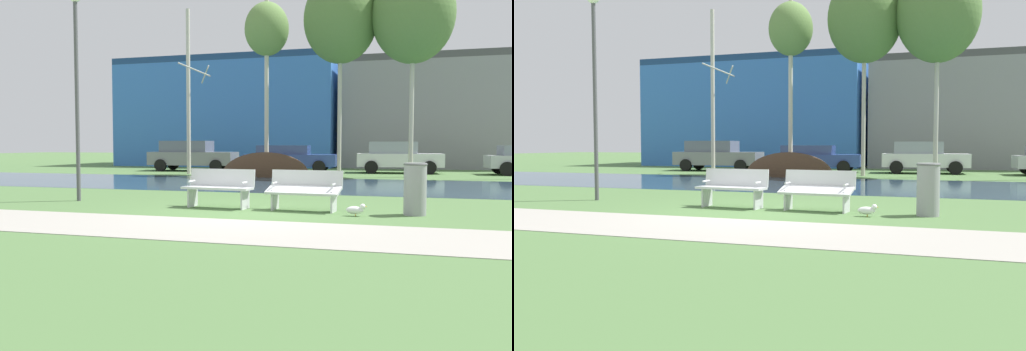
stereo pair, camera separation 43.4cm
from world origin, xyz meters
TOP-DOWN VIEW (x-y plane):
  - ground_plane at (0.00, 10.00)m, footprint 120.00×120.00m
  - paved_path_strip at (0.00, -2.17)m, footprint 60.00×2.36m
  - river_band at (0.00, 8.07)m, footprint 80.00×7.25m
  - soil_mound at (-3.27, 12.93)m, footprint 4.09×2.84m
  - bench_left at (-0.97, 0.76)m, footprint 1.64×0.70m
  - bench_right at (0.99, 0.76)m, footprint 1.64×0.70m
  - trash_bin at (3.28, 0.70)m, footprint 0.47×0.47m
  - seagull at (2.15, 0.19)m, footprint 0.42×0.16m
  - streetlamp at (-4.90, 1.12)m, footprint 0.32×0.32m
  - birch_far_left at (-7.11, 13.09)m, footprint 1.28×2.31m
  - birch_left at (-3.42, 13.70)m, footprint 2.07×2.07m
  - birch_center_left at (-0.01, 13.79)m, footprint 3.30×3.30m
  - birch_center at (3.12, 13.49)m, footprint 3.49×3.49m
  - parked_van_nearest_grey at (-8.25, 16.00)m, footprint 4.73×2.25m
  - parked_sedan_second_blue at (-2.89, 16.11)m, footprint 4.75×2.17m
  - parked_hatch_third_white at (2.47, 16.85)m, footprint 4.21×2.23m
  - building_blue_store at (-8.65, 24.53)m, footprint 14.42×7.93m
  - building_grey_warehouse at (4.74, 25.17)m, footprint 11.26×7.97m

SIDE VIEW (x-z plane):
  - ground_plane at x=0.00m, z-range 0.00..0.00m
  - soil_mound at x=-3.27m, z-range -1.07..1.07m
  - river_band at x=0.00m, z-range 0.00..0.01m
  - paved_path_strip at x=0.00m, z-range 0.00..0.01m
  - seagull at x=2.15m, z-range 0.00..0.26m
  - bench_left at x=-0.97m, z-range 0.04..0.91m
  - bench_right at x=0.99m, z-range 0.04..0.91m
  - trash_bin at x=3.28m, z-range 0.02..1.08m
  - parked_sedan_second_blue at x=-2.89m, z-range 0.05..1.43m
  - parked_hatch_third_white at x=2.47m, z-range 0.03..1.59m
  - parked_van_nearest_grey at x=-8.25m, z-range 0.03..1.65m
  - building_grey_warehouse at x=4.74m, z-range 0.00..6.67m
  - building_blue_store at x=-8.65m, z-range 0.00..7.04m
  - streetlamp at x=-4.90m, z-range 0.89..6.18m
  - birch_far_left at x=-7.11m, z-range 0.05..7.89m
  - birch_left at x=-3.42m, z-range 2.36..11.08m
  - birch_center at x=3.12m, z-range 2.43..11.50m
  - birch_center_left at x=-0.01m, z-range 2.51..11.55m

